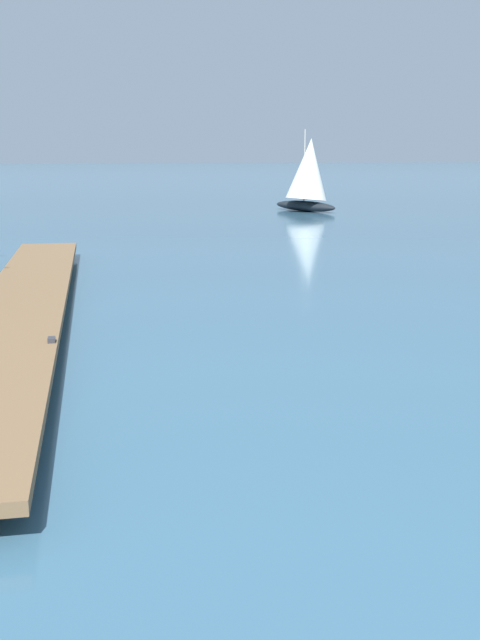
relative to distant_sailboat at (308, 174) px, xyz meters
The scene contains 2 objects.
floating_dock 30.59m from the distant_sailboat, 116.18° to the right, with size 2.07×20.49×0.53m.
distant_sailboat is the anchor object (origin of this frame).
Camera 1 is at (-4.01, -1.06, 3.60)m, focal length 43.22 mm.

